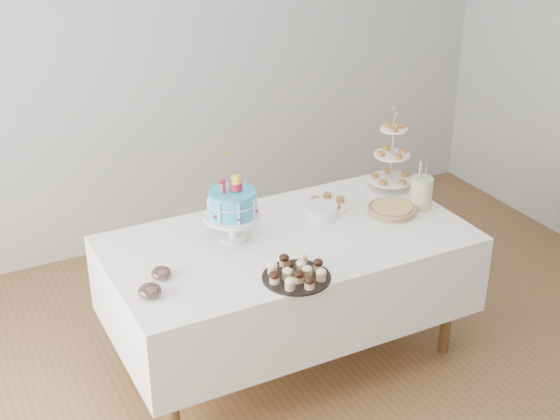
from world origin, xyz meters
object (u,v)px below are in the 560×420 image
cupcake_tray (297,272)px  utensil_pitcher (421,192)px  birthday_cake (233,217)px  jam_bowl_a (161,273)px  pie (392,209)px  plate_stack (321,211)px  pastry_plate (328,203)px  tiered_stand (392,155)px  jam_bowl_b (150,291)px  table (288,274)px

cupcake_tray → utensil_pitcher: size_ratio=1.19×
birthday_cake → jam_bowl_a: (-0.47, -0.20, -0.10)m
pie → plate_stack: 0.41m
plate_stack → pastry_plate: plate_stack is taller
birthday_cake → pie: size_ratio=1.70×
birthday_cake → tiered_stand: 1.12m
plate_stack → jam_bowl_b: (-1.11, -0.35, -0.00)m
jam_bowl_b → plate_stack: bearing=17.6°
tiered_stand → plate_stack: bearing=-165.7°
cupcake_tray → tiered_stand: tiered_stand is taller
cupcake_tray → plate_stack: 0.68m
cupcake_tray → jam_bowl_a: size_ratio=3.32×
pastry_plate → utensil_pitcher: bearing=-30.4°
cupcake_tray → pastry_plate: size_ratio=1.26×
birthday_cake → pie: birthday_cake is taller
tiered_stand → utensil_pitcher: bearing=-89.9°
pastry_plate → tiered_stand: bearing=4.4°
table → jam_bowl_b: jam_bowl_b is taller
birthday_cake → utensil_pitcher: (1.11, -0.14, -0.03)m
pastry_plate → jam_bowl_b: 1.31m
birthday_cake → jam_bowl_b: 0.67m
utensil_pitcher → tiered_stand: bearing=100.9°
cupcake_tray → jam_bowl_b: 0.70m
table → pastry_plate: bearing=32.4°
utensil_pitcher → jam_bowl_b: bearing=-162.6°
pie → plate_stack: size_ratio=1.50×
plate_stack → utensil_pitcher: utensil_pitcher is taller
pie → jam_bowl_b: 1.51m
pie → jam_bowl_b: size_ratio=2.49×
utensil_pitcher → pie: bearing=-172.9°
jam_bowl_a → utensil_pitcher: utensil_pitcher is taller
pie → pastry_plate: (-0.27, 0.25, -0.01)m
pie → cupcake_tray: bearing=-155.3°
birthday_cake → plate_stack: bearing=11.1°
pastry_plate → jam_bowl_b: size_ratio=2.38×
tiered_stand → jam_bowl_b: 1.76m
plate_stack → jam_bowl_a: (-1.01, -0.22, -0.01)m
cupcake_tray → tiered_stand: 1.21m
birthday_cake → utensil_pitcher: size_ratio=1.69×
birthday_cake → utensil_pitcher: 1.12m
table → pie: 0.70m
jam_bowl_a → jam_bowl_b: size_ratio=0.90×
table → tiered_stand: size_ratio=3.76×
tiered_stand → pastry_plate: size_ratio=1.92×
tiered_stand → jam_bowl_a: bearing=-167.0°
table → jam_bowl_a: (-0.74, -0.08, 0.26)m
jam_bowl_a → tiered_stand: bearing=13.0°
pastry_plate → pie: bearing=-43.5°
table → cupcake_tray: cupcake_tray is taller
table → utensil_pitcher: 0.90m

